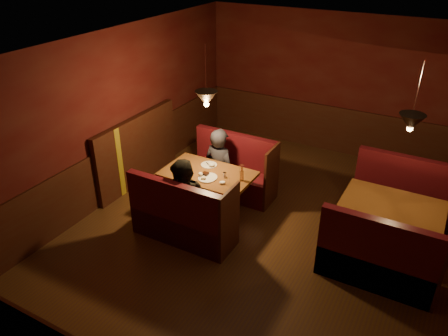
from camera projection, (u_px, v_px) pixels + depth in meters
The scene contains 9 objects.
room at pixel (260, 173), 6.53m from camera, with size 6.02×7.02×2.92m.
main_table at pixel (209, 183), 7.16m from camera, with size 1.46×0.89×1.02m.
main_bench_far at pixel (233, 175), 7.91m from camera, with size 1.61×0.58×1.10m.
main_bench_near at pixel (182, 221), 6.63m from camera, with size 1.61×0.58×1.10m.
second_table at pixel (391, 215), 6.35m from camera, with size 1.41×0.90×0.79m.
second_bench_far at pixel (400, 202), 7.10m from camera, with size 1.56×0.58×1.11m.
second_bench_near at pixel (378, 262), 5.80m from camera, with size 1.56×0.58×1.11m.
diner_a at pixel (220, 155), 7.51m from camera, with size 0.61×0.40×1.68m, color black.
diner_b at pixel (185, 191), 6.51m from camera, with size 0.80×0.63×1.65m, color black.
Camera 1 is at (2.01, -5.21, 4.22)m, focal length 35.00 mm.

